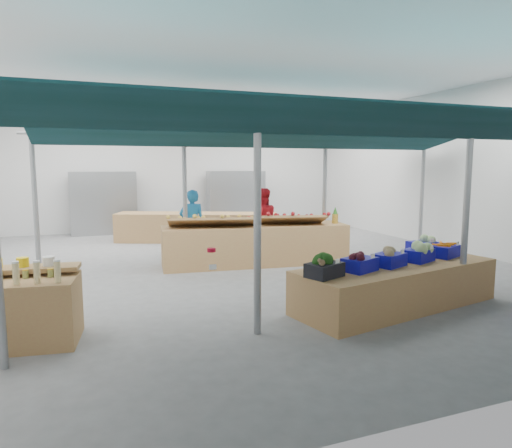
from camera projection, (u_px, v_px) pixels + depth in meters
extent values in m
plane|color=slate|center=(235.00, 266.00, 10.16)|extent=(13.00, 13.00, 0.00)
plane|color=silver|center=(234.00, 71.00, 9.62)|extent=(13.00, 13.00, 0.00)
plane|color=silver|center=(177.00, 169.00, 15.92)|extent=(12.00, 0.00, 12.00)
plane|color=silver|center=(452.00, 170.00, 11.99)|extent=(0.00, 13.00, 13.00)
cylinder|color=gray|center=(35.00, 202.00, 9.02)|extent=(0.10, 0.10, 3.00)
cylinder|color=gray|center=(257.00, 222.00, 5.90)|extent=(0.10, 0.10, 3.00)
cylinder|color=gray|center=(185.00, 199.00, 10.08)|extent=(0.10, 0.10, 3.00)
cylinder|color=gray|center=(466.00, 212.00, 7.13)|extent=(0.10, 0.10, 3.00)
cylinder|color=gray|center=(324.00, 195.00, 11.30)|extent=(0.10, 0.10, 3.00)
cylinder|color=gray|center=(422.00, 192.00, 12.36)|extent=(0.10, 0.10, 3.00)
cylinder|color=gray|center=(375.00, 121.00, 6.34)|extent=(10.00, 0.06, 0.06)
cylinder|color=gray|center=(259.00, 138.00, 10.52)|extent=(10.00, 0.06, 0.06)
cube|color=#092829|center=(405.00, 121.00, 5.75)|extent=(9.50, 1.28, 0.30)
cube|color=#092829|center=(349.00, 129.00, 6.95)|extent=(9.50, 1.28, 0.30)
cube|color=#092829|center=(269.00, 140.00, 9.92)|extent=(9.50, 1.28, 0.30)
cube|color=#092829|center=(249.00, 143.00, 11.13)|extent=(9.50, 1.28, 0.30)
cube|color=#B23F33|center=(104.00, 204.00, 14.72)|extent=(2.00, 0.50, 2.00)
cube|color=#B23F33|center=(236.00, 200.00, 16.29)|extent=(2.00, 0.50, 2.00)
cube|color=#997247|center=(2.00, 270.00, 5.81)|extent=(1.90, 0.62, 0.06)
cube|color=#9D6A44|center=(397.00, 286.00, 7.22)|extent=(3.65, 1.82, 0.68)
cube|color=#9D6A44|center=(256.00, 245.00, 10.30)|extent=(4.24, 1.48, 0.89)
cube|color=#9D6A44|center=(197.00, 227.00, 13.39)|extent=(4.66, 2.69, 0.84)
imported|color=#17619A|center=(192.00, 224.00, 10.85)|extent=(0.65, 0.47, 1.66)
imported|color=#B31620|center=(262.00, 221.00, 11.48)|extent=(0.88, 0.72, 1.66)
cube|color=black|center=(324.00, 270.00, 6.38)|extent=(0.60, 0.51, 0.20)
cube|color=white|center=(337.00, 261.00, 6.20)|extent=(0.08, 0.04, 0.06)
cube|color=#0D0D8E|center=(360.00, 264.00, 6.73)|extent=(0.60, 0.51, 0.20)
cube|color=white|center=(373.00, 256.00, 6.55)|extent=(0.08, 0.04, 0.06)
cube|color=#0D0D8E|center=(389.00, 260.00, 7.06)|extent=(0.60, 0.51, 0.20)
cube|color=white|center=(403.00, 251.00, 6.88)|extent=(0.08, 0.04, 0.06)
cube|color=#0D0D8E|center=(418.00, 255.00, 7.42)|extent=(0.60, 0.51, 0.20)
cube|color=white|center=(432.00, 247.00, 7.24)|extent=(0.08, 0.04, 0.06)
cube|color=#0D0D8E|center=(444.00, 251.00, 7.77)|extent=(0.60, 0.51, 0.20)
cube|color=white|center=(458.00, 243.00, 7.59)|extent=(0.08, 0.04, 0.06)
sphere|color=brown|center=(322.00, 263.00, 6.18)|extent=(0.09, 0.09, 0.09)
sphere|color=brown|center=(320.00, 260.00, 6.14)|extent=(0.06, 0.06, 0.06)
cylinder|color=red|center=(211.00, 250.00, 6.12)|extent=(0.12, 0.12, 0.05)
cube|color=white|center=(213.00, 267.00, 6.10)|extent=(0.10, 0.01, 0.07)
cube|color=#997247|center=(212.00, 222.00, 9.89)|extent=(2.01, 1.11, 0.26)
cube|color=#997247|center=(293.00, 219.00, 10.33)|extent=(1.62, 1.02, 0.26)
cylinder|color=#8C6019|center=(335.00, 219.00, 10.58)|extent=(0.14, 0.14, 0.22)
cone|color=#26661E|center=(335.00, 211.00, 10.55)|extent=(0.12, 0.12, 0.18)
cube|color=#0D0D8E|center=(423.00, 247.00, 8.14)|extent=(0.51, 0.36, 0.20)
cube|color=white|center=(432.00, 240.00, 7.91)|extent=(0.08, 0.01, 0.06)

